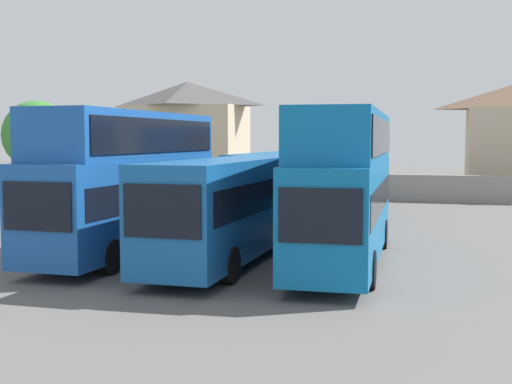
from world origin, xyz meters
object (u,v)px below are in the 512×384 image
tree_left_of_lot (37,135)px  bus_3 (345,179)px  bus_1 (128,175)px  house_terrace_left (188,134)px  bus_5 (338,166)px  bus_4 (277,179)px  bus_2 (232,203)px

tree_left_of_lot → bus_3: bearing=-39.4°
bus_1 → house_terrace_left: bearing=-161.4°
tree_left_of_lot → house_terrace_left: bearing=54.3°
bus_5 → house_terrace_left: 23.08m
bus_3 → bus_4: bus_3 is taller
tree_left_of_lot → bus_4: bearing=-19.3°
bus_1 → house_terrace_left: house_terrace_left is taller
bus_4 → tree_left_of_lot: 20.61m
bus_4 → bus_5: bus_5 is taller
bus_3 → bus_5: bus_3 is taller
bus_1 → bus_3: (7.83, 0.20, -0.04)m
bus_2 → bus_4: bearing=-171.9°
bus_5 → tree_left_of_lot: (-22.70, 6.81, 1.71)m
bus_4 → bus_5: bearing=91.7°
bus_1 → house_terrace_left: 32.56m
bus_1 → bus_2: bus_1 is taller
bus_2 → bus_3: 3.96m
bus_5 → bus_1: bearing=-24.7°
bus_1 → tree_left_of_lot: (-17.01, 20.60, 1.54)m
bus_1 → bus_5: 14.92m
bus_1 → bus_2: size_ratio=0.93×
house_terrace_left → tree_left_of_lot: house_terrace_left is taller
bus_4 → bus_3: bearing=24.5°
bus_2 → bus_5: (1.70, 14.00, 0.72)m
bus_5 → house_terrace_left: house_terrace_left is taller
bus_1 → bus_3: bearing=93.2°
bus_3 → bus_5: size_ratio=1.15×
bus_3 → tree_left_of_lot: tree_left_of_lot is taller
bus_2 → house_terrace_left: 34.18m
bus_1 → bus_3: bus_1 is taller
bus_1 → tree_left_of_lot: 26.76m
bus_1 → house_terrace_left: (-9.46, 31.11, 1.64)m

